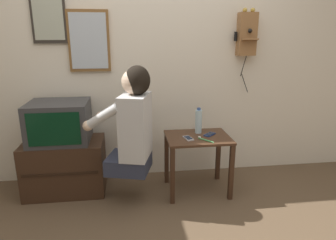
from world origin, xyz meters
name	(u,v)px	position (x,y,z in m)	size (l,w,h in m)	color
wall_back	(155,54)	(0.00, 1.18, 1.27)	(6.80, 0.05, 2.55)	silver
side_table	(198,148)	(0.35, 0.72, 0.44)	(0.59, 0.46, 0.55)	#422819
person	(133,123)	(-0.25, 0.61, 0.74)	(0.59, 0.49, 0.93)	#2D3347
tv_stand	(65,166)	(-0.90, 0.87, 0.25)	(0.73, 0.45, 0.51)	#382316
television	(59,122)	(-0.91, 0.89, 0.69)	(0.53, 0.46, 0.37)	#38383A
wall_phone_antique	(247,34)	(0.91, 1.10, 1.47)	(0.22, 0.18, 0.83)	olive
framed_picture	(49,19)	(-0.97, 1.14, 1.60)	(0.31, 0.03, 0.44)	#2D2823
wall_mirror	(89,41)	(-0.63, 1.14, 1.41)	(0.38, 0.03, 0.57)	brown
cell_phone_held	(188,138)	(0.25, 0.66, 0.56)	(0.09, 0.13, 0.01)	silver
cell_phone_spare	(210,134)	(0.47, 0.74, 0.56)	(0.13, 0.13, 0.01)	navy
water_bottle	(198,121)	(0.38, 0.82, 0.67)	(0.06, 0.06, 0.25)	silver
toothbrush	(205,140)	(0.39, 0.60, 0.56)	(0.11, 0.14, 0.02)	#4CBF66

